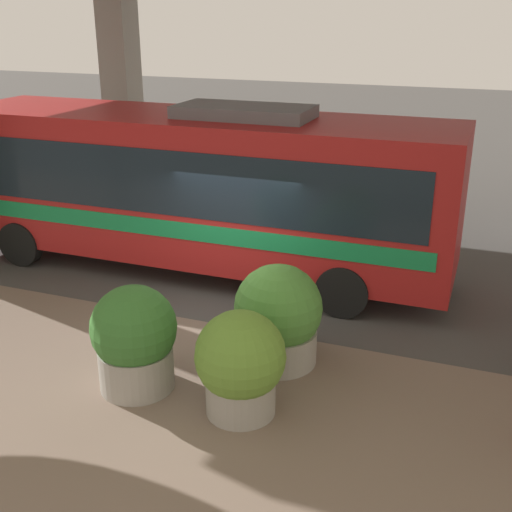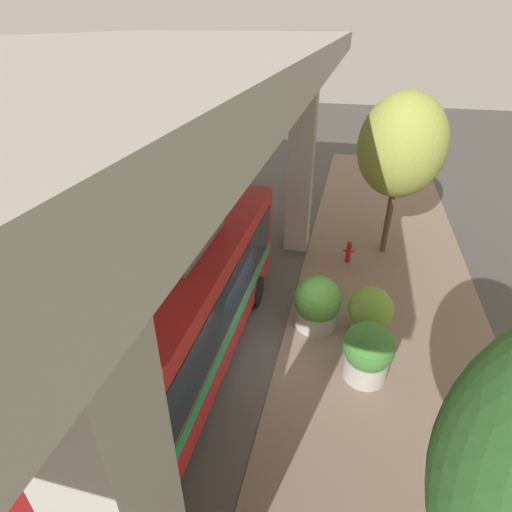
{
  "view_description": "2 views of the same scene",
  "coord_description": "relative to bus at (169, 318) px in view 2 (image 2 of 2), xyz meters",
  "views": [
    {
      "loc": [
        -9.49,
        -4.39,
        5.37
      ],
      "look_at": [
        1.54,
        -0.23,
        0.81
      ],
      "focal_mm": 45.0,
      "sensor_mm": 36.0,
      "label": 1
    },
    {
      "loc": [
        -1.35,
        8.08,
        7.99
      ],
      "look_at": [
        1.01,
        -1.45,
        2.19
      ],
      "focal_mm": 28.0,
      "sensor_mm": 36.0,
      "label": 2
    }
  ],
  "objects": [
    {
      "name": "planter_front",
      "position": [
        -4.77,
        -2.89,
        -1.16
      ],
      "size": [
        1.27,
        1.27,
        1.56
      ],
      "color": "#9E998E",
      "rests_on": "ground"
    },
    {
      "name": "planter_back",
      "position": [
        -3.25,
        -2.93,
        -1.15
      ],
      "size": [
        1.4,
        1.4,
        1.67
      ],
      "color": "#9E998E",
      "rests_on": "ground"
    },
    {
      "name": "planter_middle",
      "position": [
        -4.72,
        -1.19,
        -1.13
      ],
      "size": [
        1.28,
        1.28,
        1.65
      ],
      "color": "#9E998E",
      "rests_on": "ground"
    },
    {
      "name": "fire_hydrant",
      "position": [
        -4.04,
        -6.91,
        -1.5
      ],
      "size": [
        0.41,
        0.2,
        0.89
      ],
      "color": "#B21919",
      "rests_on": "ground"
    },
    {
      "name": "ground_plane",
      "position": [
        -2.42,
        -1.43,
        -1.95
      ],
      "size": [
        80.0,
        80.0,
        0.0
      ],
      "primitive_type": "plane",
      "color": "#474442",
      "rests_on": "ground"
    },
    {
      "name": "street_tree_far",
      "position": [
        -5.37,
        -8.15,
        2.26
      ],
      "size": [
        3.05,
        3.05,
        6.05
      ],
      "color": "brown",
      "rests_on": "ground"
    },
    {
      "name": "overpass",
      "position": [
        1.58,
        -1.43,
        4.77
      ],
      "size": [
        9.4,
        20.61,
        7.64
      ],
      "color": "#9E998E",
      "rests_on": "ground"
    },
    {
      "name": "sidewalk_strip",
      "position": [
        -5.42,
        -1.43,
        -1.94
      ],
      "size": [
        6.0,
        40.0,
        0.02
      ],
      "color": "#7A6656",
      "rests_on": "ground"
    },
    {
      "name": "bus",
      "position": [
        0.0,
        0.0,
        0.0
      ],
      "size": [
        2.79,
        10.79,
        3.59
      ],
      "color": "#B21E1E",
      "rests_on": "ground"
    }
  ]
}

